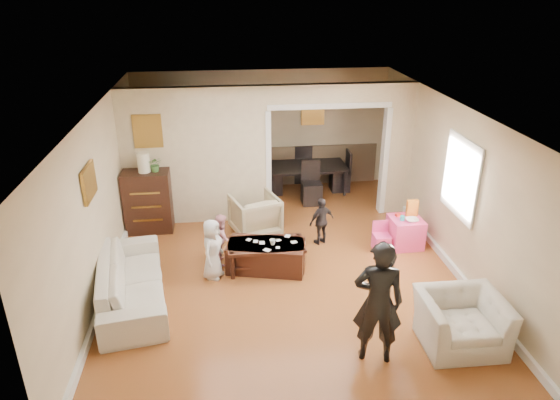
{
  "coord_description": "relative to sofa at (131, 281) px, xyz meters",
  "views": [
    {
      "loc": [
        -0.87,
        -7.23,
        4.33
      ],
      "look_at": [
        0.0,
        0.2,
        1.05
      ],
      "focal_mm": 32.36,
      "sensor_mm": 36.0,
      "label": 1
    }
  ],
  "objects": [
    {
      "name": "play_bowl",
      "position": [
        4.57,
        1.02,
        0.22
      ],
      "size": [
        0.22,
        0.22,
        0.05
      ],
      "primitive_type": "imported",
      "rotation": [
        0.0,
        0.0,
        0.03
      ],
      "color": "white",
      "rests_on": "play_table"
    },
    {
      "name": "child_toddler",
      "position": [
        3.07,
        1.4,
        0.1
      ],
      "size": [
        0.55,
        0.42,
        0.87
      ],
      "primitive_type": "imported",
      "rotation": [
        0.0,
        0.0,
        -2.68
      ],
      "color": "black",
      "rests_on": "ground"
    },
    {
      "name": "sofa",
      "position": [
        0.0,
        0.0,
        0.0
      ],
      "size": [
        1.23,
        2.37,
        0.66
      ],
      "primitive_type": "imported",
      "rotation": [
        0.0,
        0.0,
        1.73
      ],
      "color": "beige",
      "rests_on": "ground"
    },
    {
      "name": "framed_art_partition",
      "position": [
        0.09,
        2.51,
        1.52
      ],
      "size": [
        0.45,
        0.03,
        0.55
      ],
      "primitive_type": "cube",
      "color": "brown",
      "rests_on": "partition_left"
    },
    {
      "name": "coffee_cup",
      "position": [
        2.12,
        0.6,
        0.17
      ],
      "size": [
        0.11,
        0.11,
        0.09
      ],
      "primitive_type": "imported",
      "rotation": [
        0.0,
        0.0,
        -0.24
      ],
      "color": "silver",
      "rests_on": "coffee_table"
    },
    {
      "name": "framed_art_sofa_wall",
      "position": [
        -0.42,
        0.21,
        1.47
      ],
      "size": [
        0.03,
        0.55,
        0.4
      ],
      "primitive_type": "cube",
      "color": "brown"
    },
    {
      "name": "partition_header",
      "position": [
        3.39,
        2.61,
        2.1
      ],
      "size": [
        2.22,
        0.18,
        0.35
      ],
      "primitive_type": "cube",
      "color": "beige",
      "rests_on": "partition_right"
    },
    {
      "name": "framed_art_alcove",
      "position": [
        3.39,
        4.25,
        1.37
      ],
      "size": [
        0.45,
        0.03,
        0.55
      ],
      "primitive_type": "cube",
      "color": "brown"
    },
    {
      "name": "armchair_front",
      "position": [
        4.32,
        -1.47,
        0.01
      ],
      "size": [
        1.05,
        0.92,
        0.67
      ],
      "primitive_type": "imported",
      "rotation": [
        0.0,
        0.0,
        -0.01
      ],
      "color": "beige",
      "rests_on": "ground"
    },
    {
      "name": "adult_person",
      "position": [
        3.15,
        -1.61,
        0.49
      ],
      "size": [
        0.67,
        0.51,
        1.63
      ],
      "primitive_type": "imported",
      "rotation": [
        0.0,
        0.0,
        2.91
      ],
      "color": "black",
      "rests_on": "ground"
    },
    {
      "name": "craft_papers",
      "position": [
        2.11,
        0.67,
        0.13
      ],
      "size": [
        0.83,
        0.56,
        0.0
      ],
      "color": "white",
      "rests_on": "coffee_table"
    },
    {
      "name": "partition_right",
      "position": [
        4.76,
        2.61,
        0.97
      ],
      "size": [
        0.55,
        0.18,
        2.6
      ],
      "primitive_type": "cube",
      "color": "beige",
      "rests_on": "ground"
    },
    {
      "name": "floor",
      "position": [
        2.29,
        0.81,
        -0.33
      ],
      "size": [
        7.0,
        7.0,
        0.0
      ],
      "primitive_type": "plane",
      "color": "#A4562A",
      "rests_on": "ground"
    },
    {
      "name": "table_lamp",
      "position": [
        -0.01,
        2.29,
        1.01
      ],
      "size": [
        0.22,
        0.22,
        0.36
      ],
      "primitive_type": "cylinder",
      "color": "#EFE9C3",
      "rests_on": "dresser"
    },
    {
      "name": "cereal_box",
      "position": [
        4.64,
        1.24,
        0.34
      ],
      "size": [
        0.2,
        0.08,
        0.3
      ],
      "primitive_type": "cube",
      "rotation": [
        0.0,
        0.0,
        0.03
      ],
      "color": "gold",
      "rests_on": "play_table"
    },
    {
      "name": "potted_plant",
      "position": [
        0.19,
        2.29,
        0.97
      ],
      "size": [
        0.25,
        0.21,
        0.27
      ],
      "primitive_type": "imported",
      "color": "#497D37",
      "rests_on": "dresser"
    },
    {
      "name": "armchair_back",
      "position": [
        1.93,
        1.92,
        0.04
      ],
      "size": [
        1.0,
        1.02,
        0.74
      ],
      "primitive_type": "imported",
      "rotation": [
        0.0,
        0.0,
        3.45
      ],
      "color": "tan",
      "rests_on": "ground"
    },
    {
      "name": "child_kneel_a",
      "position": [
        1.17,
        0.5,
        0.16
      ],
      "size": [
        0.48,
        0.57,
        0.99
      ],
      "primitive_type": "imported",
      "rotation": [
        0.0,
        0.0,
        1.16
      ],
      "color": "silver",
      "rests_on": "ground"
    },
    {
      "name": "cyan_cup",
      "position": [
        4.42,
        1.09,
        0.23
      ],
      "size": [
        0.08,
        0.08,
        0.08
      ],
      "primitive_type": "cylinder",
      "color": "#26C2BD",
      "rests_on": "play_table"
    },
    {
      "name": "dining_table",
      "position": [
        3.2,
        3.8,
        -0.03
      ],
      "size": [
        1.76,
        1.02,
        0.61
      ],
      "primitive_type": "imported",
      "rotation": [
        0.0,
        0.0,
        0.03
      ],
      "color": "black",
      "rests_on": "ground"
    },
    {
      "name": "window_pane",
      "position": [
        5.02,
        0.41,
        1.22
      ],
      "size": [
        0.03,
        0.95,
        1.1
      ],
      "primitive_type": "cube",
      "color": "white",
      "rests_on": "ground"
    },
    {
      "name": "play_table",
      "position": [
        4.52,
        1.14,
        -0.07
      ],
      "size": [
        0.56,
        0.56,
        0.52
      ],
      "primitive_type": "cube",
      "rotation": [
        0.0,
        0.0,
        0.03
      ],
      "color": "#FF438C",
      "rests_on": "ground"
    },
    {
      "name": "partition_left",
      "position": [
        0.91,
        2.61,
        0.97
      ],
      "size": [
        2.75,
        0.18,
        2.6
      ],
      "primitive_type": "cube",
      "color": "beige",
      "rests_on": "ground"
    },
    {
      "name": "coffee_table",
      "position": [
        2.02,
        0.65,
        -0.1
      ],
      "size": [
        1.34,
        0.89,
        0.46
      ],
      "primitive_type": "cube",
      "rotation": [
        0.0,
        0.0,
        -0.24
      ],
      "color": "#3B1B12",
      "rests_on": "ground"
    },
    {
      "name": "toy_block",
      "position": [
        4.4,
        1.26,
        0.22
      ],
      "size": [
        0.1,
        0.09,
        0.05
      ],
      "primitive_type": "cube",
      "rotation": [
        0.0,
        0.0,
        0.38
      ],
      "color": "red",
      "rests_on": "play_table"
    },
    {
      "name": "child_kneel_b",
      "position": [
        1.32,
        0.95,
        0.1
      ],
      "size": [
        0.37,
        0.45,
        0.86
      ],
      "primitive_type": "imported",
      "rotation": [
        0.0,
        0.0,
        1.68
      ],
      "color": "pink",
      "rests_on": "ground"
    },
    {
      "name": "dresser",
      "position": [
        -0.01,
        2.29,
        0.25
      ],
      "size": [
        0.85,
        0.48,
        1.16
      ],
      "primitive_type": "cube",
      "color": "black",
      "rests_on": "ground"
    }
  ]
}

